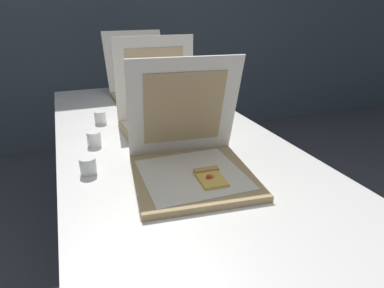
{
  "coord_description": "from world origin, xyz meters",
  "views": [
    {
      "loc": [
        -0.39,
        -0.61,
        1.27
      ],
      "look_at": [
        0.02,
        0.45,
        0.79
      ],
      "focal_mm": 31.12,
      "sensor_mm": 36.0,
      "label": 1
    }
  ],
  "objects": [
    {
      "name": "table",
      "position": [
        0.0,
        0.61,
        0.69
      ],
      "size": [
        0.91,
        2.23,
        0.73
      ],
      "color": "silver",
      "rests_on": "ground"
    },
    {
      "name": "wall_back",
      "position": [
        0.0,
        2.58,
        1.3
      ],
      "size": [
        10.0,
        0.1,
        2.6
      ],
      "primitive_type": "cube",
      "color": "#4C5660",
      "rests_on": "ground"
    },
    {
      "name": "pizza_box_back",
      "position": [
        0.07,
        1.37,
        0.79
      ],
      "size": [
        0.39,
        0.53,
        0.38
      ],
      "rotation": [
        0.0,
        0.0,
        0.02
      ],
      "color": "tan",
      "rests_on": "table"
    },
    {
      "name": "pizza_box_front",
      "position": [
        -0.03,
        0.32,
        0.79
      ],
      "size": [
        0.43,
        0.43,
        0.39
      ],
      "rotation": [
        0.0,
        0.0,
        -0.12
      ],
      "color": "tan",
      "rests_on": "table"
    },
    {
      "name": "pizza_box_middle",
      "position": [
        0.02,
        0.78,
        0.79
      ],
      "size": [
        0.39,
        0.39,
        0.41
      ],
      "rotation": [
        0.0,
        0.0,
        0.01
      ],
      "color": "tan",
      "rests_on": "table"
    },
    {
      "name": "cup_white_mid",
      "position": [
        -0.31,
        0.71,
        0.76
      ],
      "size": [
        0.06,
        0.06,
        0.06
      ],
      "primitive_type": "cylinder",
      "color": "white",
      "rests_on": "table"
    },
    {
      "name": "cup_white_far",
      "position": [
        -0.25,
        0.99,
        0.76
      ],
      "size": [
        0.06,
        0.06,
        0.06
      ],
      "primitive_type": "cylinder",
      "color": "white",
      "rests_on": "table"
    },
    {
      "name": "cup_white_near_center",
      "position": [
        -0.35,
        0.47,
        0.76
      ],
      "size": [
        0.06,
        0.06,
        0.06
      ],
      "primitive_type": "cylinder",
      "color": "white",
      "rests_on": "table"
    }
  ]
}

